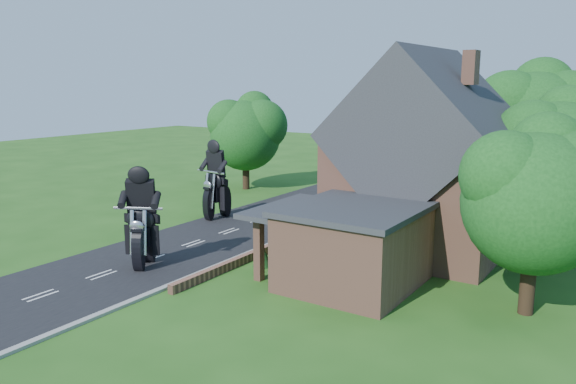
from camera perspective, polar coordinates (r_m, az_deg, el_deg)
The scene contains 19 objects.
ground at distance 30.68m, azimuth -9.58°, elevation -5.18°, with size 120.00×120.00×0.00m, color #204D15.
road at distance 30.68m, azimuth -9.58°, elevation -5.17°, with size 7.00×80.00×0.02m, color black.
kerb at distance 28.38m, azimuth -4.15°, elevation -6.27°, with size 0.30×80.00×0.12m, color gray.
garden_wall at distance 31.96m, azimuth 2.26°, elevation -4.00°, with size 0.30×22.00×0.40m, color #94604B.
house at distance 29.39m, azimuth 13.74°, elevation 2.61°, with size 9.54×8.64×10.24m.
annex at distance 24.05m, azimuth 6.49°, elevation -5.29°, with size 7.05×5.94×3.44m.
tree_annex_side at distance 22.07m, azimuth 24.81°, elevation 0.07°, with size 5.64×5.20×7.48m.
tree_house_right at distance 30.42m, azimuth 26.52°, elevation 3.64°, with size 6.51×6.00×8.40m.
tree_behind_house at distance 38.10m, azimuth 24.42°, elevation 6.67°, with size 7.81×7.20×10.08m.
tree_behind_left at distance 40.48m, azimuth 16.13°, elevation 6.72°, with size 6.94×6.40×9.16m.
tree_far_road at distance 44.83m, azimuth -3.89°, elevation 6.37°, with size 6.08×5.60×7.84m.
shrub_a at distance 26.53m, azimuth -2.64°, elevation -6.40°, with size 0.90×0.90×1.10m, color #103314.
shrub_b at distance 28.50m, azimuth 0.33°, elevation -5.14°, with size 0.90×0.90×1.10m, color #103314.
shrub_c at distance 30.54m, azimuth 2.90°, elevation -4.04°, with size 0.90×0.90×1.10m, color #103314.
shrub_d at distance 34.81m, azimuth 7.10°, elevation -2.22°, with size 0.90×0.90×1.10m, color #103314.
shrub_e at distance 37.01m, azimuth 8.83°, elevation -1.47°, with size 0.90×0.90×1.10m, color #103314.
shrub_f at distance 39.25m, azimuth 10.36°, elevation -0.79°, with size 0.90×0.90×1.10m, color #103314.
motorcycle_lead at distance 27.20m, azimuth -14.44°, elevation -5.93°, with size 0.39×1.54×1.44m, color black, non-canonical shape.
motorcycle_follow at distance 35.78m, azimuth -7.22°, elevation -1.52°, with size 0.41×1.62×1.51m, color black, non-canonical shape.
Camera 1 is at (20.26, -21.41, 8.53)m, focal length 35.00 mm.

